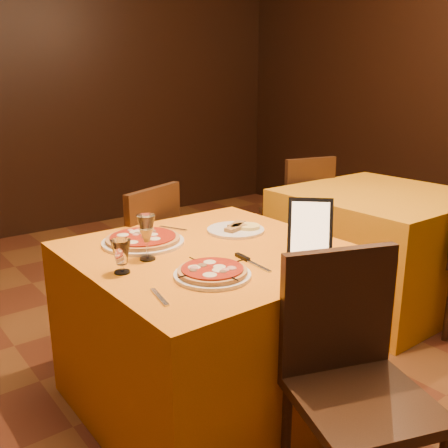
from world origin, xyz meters
TOP-DOWN VIEW (x-y plane):
  - floor at (0.00, 0.00)m, footprint 6.00×7.00m
  - wall_back at (0.00, 3.50)m, footprint 6.00×0.01m
  - main_table at (-0.16, 0.22)m, footprint 1.10×1.10m
  - side_table at (1.42, 0.47)m, footprint 1.10×1.10m
  - chair_main_near at (-0.16, -0.60)m, footprint 0.55×0.55m
  - chair_main_far at (-0.16, 1.01)m, footprint 0.50×0.50m
  - chair_side_far at (1.42, 1.25)m, footprint 0.43×0.43m
  - pizza_near at (-0.34, -0.04)m, footprint 0.29×0.29m
  - pizza_far at (-0.35, 0.47)m, footprint 0.37×0.37m
  - cutlet_dish at (0.10, 0.36)m, footprint 0.28×0.28m
  - wine_glass at (-0.44, 0.28)m, footprint 0.10×0.10m
  - water_glass at (-0.59, 0.21)m, footprint 0.09×0.09m
  - tablet at (0.12, -0.09)m, footprint 0.20×0.20m
  - knife at (-0.14, -0.04)m, footprint 0.03×0.20m
  - fork_near at (-0.59, -0.08)m, footprint 0.05×0.15m
  - fork_far at (-0.12, 0.58)m, footprint 0.08×0.14m

SIDE VIEW (x-z plane):
  - floor at x=0.00m, z-range -0.01..0.00m
  - main_table at x=-0.16m, z-range 0.00..0.75m
  - side_table at x=1.42m, z-range 0.00..0.75m
  - chair_main_near at x=-0.16m, z-range 0.00..0.91m
  - chair_main_far at x=-0.16m, z-range 0.00..0.91m
  - chair_side_far at x=1.42m, z-range 0.00..0.91m
  - knife at x=-0.14m, z-range 0.75..0.76m
  - fork_near at x=-0.59m, z-range 0.75..0.76m
  - fork_far at x=-0.12m, z-range 0.75..0.76m
  - cutlet_dish at x=0.10m, z-range 0.75..0.78m
  - pizza_near at x=-0.34m, z-range 0.75..0.78m
  - pizza_far at x=-0.35m, z-range 0.75..0.78m
  - water_glass at x=-0.59m, z-range 0.75..0.88m
  - wine_glass at x=-0.44m, z-range 0.75..0.94m
  - tablet at x=0.12m, z-range 0.75..0.99m
  - wall_back at x=0.00m, z-range 0.00..2.80m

